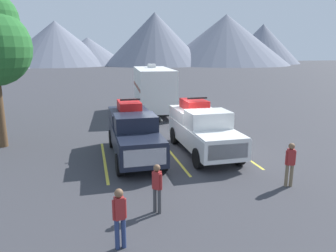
{
  "coord_description": "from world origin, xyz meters",
  "views": [
    {
      "loc": [
        -3.68,
        -14.25,
        4.87
      ],
      "look_at": [
        0.0,
        0.65,
        1.2
      ],
      "focal_mm": 34.03,
      "sensor_mm": 36.0,
      "label": 1
    }
  ],
  "objects": [
    {
      "name": "pickup_truck_b",
      "position": [
        1.52,
        -0.12,
        1.19
      ],
      "size": [
        2.17,
        5.58,
        2.57
      ],
      "color": "white",
      "rests_on": "ground"
    },
    {
      "name": "person_a",
      "position": [
        3.21,
        -4.77,
        0.95
      ],
      "size": [
        0.35,
        0.26,
        1.65
      ],
      "color": "#726047",
      "rests_on": "ground"
    },
    {
      "name": "camper_trailer_a",
      "position": [
        1.16,
        10.07,
        2.0
      ],
      "size": [
        3.1,
        8.23,
        3.79
      ],
      "color": "white",
      "rests_on": "ground"
    },
    {
      "name": "lot_stripe_c",
      "position": [
        3.2,
        -0.35,
        0.0
      ],
      "size": [
        0.12,
        5.5,
        0.01
      ],
      "primitive_type": "cube",
      "color": "gold",
      "rests_on": "ground"
    },
    {
      "name": "person_c",
      "position": [
        -1.87,
        -5.54,
        0.9
      ],
      "size": [
        0.29,
        0.29,
        1.57
      ],
      "color": "#3F3F42",
      "rests_on": "ground"
    },
    {
      "name": "lot_stripe_b",
      "position": [
        0.0,
        -0.35,
        0.0
      ],
      "size": [
        0.12,
        5.5,
        0.01
      ],
      "primitive_type": "cube",
      "color": "gold",
      "rests_on": "ground"
    },
    {
      "name": "pickup_truck_a",
      "position": [
        -1.82,
        -0.02,
        1.19
      ],
      "size": [
        2.05,
        5.78,
        2.6
      ],
      "color": "black",
      "rests_on": "ground"
    },
    {
      "name": "ground_plane",
      "position": [
        0.0,
        0.0,
        0.0
      ],
      "size": [
        240.0,
        240.0,
        0.0
      ],
      "primitive_type": "plane",
      "color": "#38383D"
    },
    {
      "name": "mountain_ridge",
      "position": [
        5.41,
        91.82,
        7.36
      ],
      "size": [
        149.41,
        48.21,
        16.77
      ],
      "color": "slate",
      "rests_on": "ground"
    },
    {
      "name": "lot_stripe_a",
      "position": [
        -3.2,
        -0.35,
        0.0
      ],
      "size": [
        0.12,
        5.5,
        0.01
      ],
      "primitive_type": "cube",
      "color": "gold",
      "rests_on": "ground"
    },
    {
      "name": "person_b",
      "position": [
        -3.13,
        -7.07,
        0.93
      ],
      "size": [
        0.35,
        0.22,
        1.61
      ],
      "color": "navy",
      "rests_on": "ground"
    }
  ]
}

